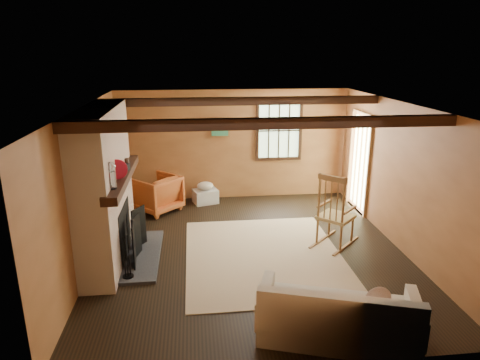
{
  "coord_description": "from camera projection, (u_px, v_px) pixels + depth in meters",
  "views": [
    {
      "loc": [
        -0.88,
        -6.39,
        3.21
      ],
      "look_at": [
        -0.12,
        0.4,
        1.12
      ],
      "focal_mm": 32.0,
      "sensor_mm": 36.0,
      "label": 1
    }
  ],
  "objects": [
    {
      "name": "ground",
      "position": [
        250.0,
        251.0,
        7.1
      ],
      "size": [
        5.5,
        5.5,
        0.0
      ],
      "primitive_type": "plane",
      "color": "black",
      "rests_on": "ground"
    },
    {
      "name": "room_envelope",
      "position": [
        262.0,
        151.0,
        6.89
      ],
      "size": [
        5.02,
        5.52,
        2.44
      ],
      "color": "#AA6B3C",
      "rests_on": "ground"
    },
    {
      "name": "fireplace",
      "position": [
        106.0,
        193.0,
        6.54
      ],
      "size": [
        1.02,
        2.3,
        2.4
      ],
      "color": "brown",
      "rests_on": "ground"
    },
    {
      "name": "rug",
      "position": [
        264.0,
        256.0,
        6.94
      ],
      "size": [
        2.5,
        3.0,
        0.01
      ],
      "primitive_type": "cube",
      "color": "#D4B58D",
      "rests_on": "ground"
    },
    {
      "name": "rocking_chair",
      "position": [
        335.0,
        215.0,
        7.19
      ],
      "size": [
        1.0,
        0.99,
        1.28
      ],
      "rotation": [
        0.0,
        0.0,
        2.35
      ],
      "color": "tan",
      "rests_on": "ground"
    },
    {
      "name": "sofa",
      "position": [
        338.0,
        319.0,
        4.88
      ],
      "size": [
        1.96,
        1.31,
        0.73
      ],
      "rotation": [
        0.0,
        0.0,
        -0.31
      ],
      "color": "beige",
      "rests_on": "ground"
    },
    {
      "name": "firewood_pile",
      "position": [
        142.0,
        197.0,
        9.31
      ],
      "size": [
        0.75,
        0.14,
        0.27
      ],
      "color": "brown",
      "rests_on": "ground"
    },
    {
      "name": "laundry_basket",
      "position": [
        205.0,
        196.0,
        9.29
      ],
      "size": [
        0.59,
        0.51,
        0.3
      ],
      "primitive_type": "cube",
      "rotation": [
        0.0,
        0.0,
        0.29
      ],
      "color": "silver",
      "rests_on": "ground"
    },
    {
      "name": "basket_pillow",
      "position": [
        205.0,
        186.0,
        9.22
      ],
      "size": [
        0.44,
        0.4,
        0.18
      ],
      "primitive_type": "ellipsoid",
      "rotation": [
        0.0,
        0.0,
        -0.41
      ],
      "color": "beige",
      "rests_on": "laundry_basket"
    },
    {
      "name": "armchair",
      "position": [
        157.0,
        193.0,
        8.77
      ],
      "size": [
        1.16,
        1.16,
        0.76
      ],
      "primitive_type": "imported",
      "rotation": [
        0.0,
        0.0,
        -2.36
      ],
      "color": "#BF6026",
      "rests_on": "ground"
    }
  ]
}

